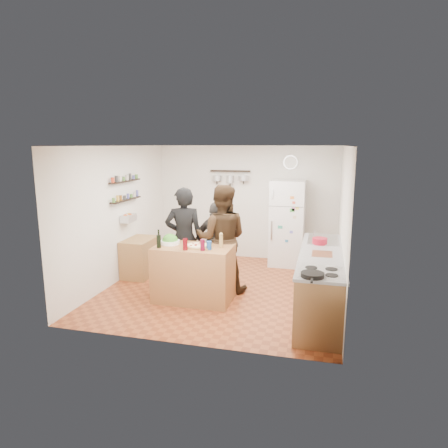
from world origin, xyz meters
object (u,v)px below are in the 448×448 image
(wine_bottle, at_px, (159,241))
(pepper_mill, at_px, (221,242))
(counter_run, at_px, (321,282))
(red_bowl, at_px, (320,241))
(salad_bowl, at_px, (170,242))
(fridge, at_px, (287,223))
(side_table, at_px, (140,257))
(person_back, at_px, (216,242))
(prep_island, at_px, (194,273))
(person_center, at_px, (222,239))
(salt_canister, at_px, (209,245))
(wall_clock, at_px, (291,162))
(person_left, at_px, (184,238))
(skillet, at_px, (313,275))

(wine_bottle, xyz_separation_m, pepper_mill, (0.95, 0.27, -0.01))
(counter_run, relative_size, red_bowl, 10.83)
(salad_bowl, height_order, wine_bottle, wine_bottle)
(pepper_mill, xyz_separation_m, fridge, (0.82, 2.35, -0.11))
(side_table, bearing_deg, person_back, 1.34)
(prep_island, bearing_deg, red_bowl, 17.69)
(person_center, bearing_deg, counter_run, 156.70)
(salad_bowl, distance_m, salt_canister, 0.74)
(salad_bowl, relative_size, person_center, 0.17)
(wall_clock, bearing_deg, person_back, -123.52)
(prep_island, height_order, wine_bottle, wine_bottle)
(person_back, bearing_deg, wall_clock, -112.25)
(side_table, bearing_deg, wall_clock, 33.57)
(person_center, height_order, red_bowl, person_center)
(counter_run, distance_m, wall_clock, 3.22)
(person_back, xyz_separation_m, red_bowl, (1.86, -0.35, 0.22))
(person_center, xyz_separation_m, wall_clock, (0.94, 2.18, 1.22))
(person_back, distance_m, fridge, 1.84)
(red_bowl, bearing_deg, side_table, 174.73)
(person_back, height_order, side_table, person_back)
(person_back, bearing_deg, side_table, 12.61)
(red_bowl, xyz_separation_m, wall_clock, (-0.70, 2.10, 1.18))
(wine_bottle, distance_m, side_table, 1.62)
(salt_canister, xyz_separation_m, person_left, (-0.64, 0.63, -0.07))
(salt_canister, height_order, person_center, person_center)
(salt_canister, bearing_deg, person_back, 99.83)
(pepper_mill, bearing_deg, wine_bottle, -164.13)
(pepper_mill, relative_size, skillet, 0.67)
(salad_bowl, xyz_separation_m, wall_clock, (1.69, 2.68, 1.21))
(pepper_mill, distance_m, skillet, 1.86)
(prep_island, relative_size, salad_bowl, 3.99)
(person_left, distance_m, wall_clock, 3.01)
(pepper_mill, bearing_deg, salt_canister, -131.42)
(red_bowl, relative_size, side_table, 0.30)
(wine_bottle, height_order, person_center, person_center)
(salad_bowl, distance_m, skillet, 2.60)
(fridge, bearing_deg, wall_clock, 90.00)
(counter_run, xyz_separation_m, red_bowl, (-0.05, 0.53, 0.52))
(salt_canister, xyz_separation_m, side_table, (-1.72, 1.06, -0.61))
(salt_canister, distance_m, wall_clock, 3.23)
(salad_bowl, bearing_deg, red_bowl, 13.60)
(fridge, bearing_deg, person_center, -116.98)
(person_back, height_order, counter_run, person_back)
(side_table, bearing_deg, person_center, -12.68)
(wine_bottle, relative_size, person_center, 0.11)
(person_left, height_order, fridge, person_left)
(person_left, height_order, side_table, person_left)
(pepper_mill, relative_size, counter_run, 0.07)
(prep_island, xyz_separation_m, counter_run, (2.02, 0.10, -0.01))
(side_table, bearing_deg, salad_bowl, -41.66)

